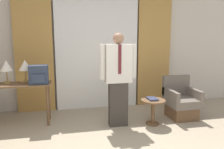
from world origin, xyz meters
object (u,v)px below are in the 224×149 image
object	(u,v)px
backpack	(39,75)
armchair	(181,102)
desk	(16,91)
person	(118,77)
table_lamp_left	(6,67)
book	(152,99)
table_lamp_right	(25,66)
side_table	(153,107)

from	to	relation	value
backpack	armchair	distance (m)	2.89
desk	person	world-z (taller)	person
backpack	armchair	bearing A→B (deg)	-3.61
desk	backpack	xyz separation A→B (m)	(0.42, -0.09, 0.31)
table_lamp_left	book	bearing A→B (deg)	-12.58
desk	armchair	bearing A→B (deg)	-4.77
table_lamp_right	book	distance (m)	2.49
book	desk	bearing A→B (deg)	168.72
backpack	book	xyz separation A→B (m)	(2.08, -0.41, -0.47)
armchair	side_table	world-z (taller)	armchair
desk	armchair	xyz separation A→B (m)	(3.23, -0.27, -0.34)
table_lamp_left	backpack	xyz separation A→B (m)	(0.59, -0.19, -0.14)
side_table	book	size ratio (longest dim) A/B	2.01
backpack	side_table	distance (m)	2.22
table_lamp_left	table_lamp_right	world-z (taller)	same
armchair	table_lamp_right	bearing A→B (deg)	173.21
table_lamp_right	armchair	bearing A→B (deg)	-6.79
table_lamp_right	side_table	distance (m)	2.55
backpack	side_table	size ratio (longest dim) A/B	0.72
person	book	xyz separation A→B (m)	(0.65, -0.07, -0.44)
table_lamp_right	desk	bearing A→B (deg)	-149.76
backpack	side_table	xyz separation A→B (m)	(2.09, -0.42, -0.64)
backpack	book	distance (m)	2.17
table_lamp_right	backpack	xyz separation A→B (m)	(0.26, -0.19, -0.14)
book	armchair	bearing A→B (deg)	17.40
desk	book	bearing A→B (deg)	-11.28
table_lamp_right	backpack	bearing A→B (deg)	-35.92
person	side_table	distance (m)	0.90
desk	person	xyz separation A→B (m)	(1.85, -0.43, 0.28)
side_table	table_lamp_left	bearing A→B (deg)	167.21
armchair	side_table	bearing A→B (deg)	-161.34
table_lamp_left	book	distance (m)	2.80
table_lamp_right	armchair	size ratio (longest dim) A/B	0.51
table_lamp_right	person	xyz separation A→B (m)	(1.69, -0.52, -0.17)
person	table_lamp_right	bearing A→B (deg)	162.78
backpack	person	size ratio (longest dim) A/B	0.20
backpack	table_lamp_right	bearing A→B (deg)	144.08
person	book	bearing A→B (deg)	-6.28
table_lamp_left	side_table	xyz separation A→B (m)	(2.68, -0.61, -0.78)
table_lamp_left	backpack	world-z (taller)	table_lamp_left
backpack	person	bearing A→B (deg)	-13.20
person	book	distance (m)	0.79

